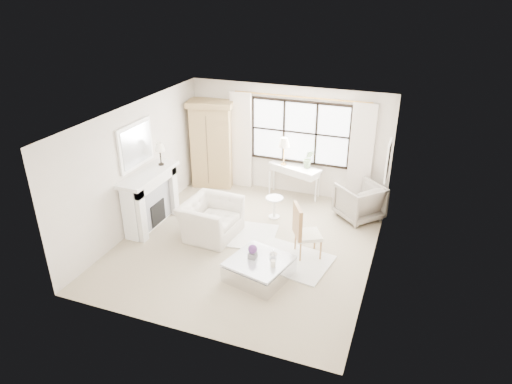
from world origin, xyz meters
TOP-DOWN VIEW (x-y plane):
  - floor at (0.00, 0.00)m, footprint 5.50×5.50m
  - ceiling at (0.00, 0.00)m, footprint 5.50×5.50m
  - wall_back at (0.00, 2.75)m, footprint 5.00×0.00m
  - wall_front at (0.00, -2.75)m, footprint 5.00×0.00m
  - wall_left at (-2.50, 0.00)m, footprint 0.00×5.50m
  - wall_right at (2.50, 0.00)m, footprint 0.00×5.50m
  - window_pane at (0.30, 2.73)m, footprint 2.40×0.02m
  - window_frame at (0.30, 2.72)m, footprint 2.50×0.04m
  - curtain_rod at (0.30, 2.67)m, footprint 3.30×0.04m
  - curtain_left at (-1.20, 2.65)m, footprint 0.55×0.10m
  - curtain_right at (1.80, 2.65)m, footprint 0.55×0.10m
  - fireplace at (-2.27, 0.00)m, footprint 0.58×1.66m
  - mirror_frame at (-2.47, 0.00)m, footprint 0.05×1.15m
  - mirror_glass at (-2.44, 0.00)m, footprint 0.02×1.00m
  - art_frame at (2.47, 1.70)m, footprint 0.04×0.62m
  - art_canvas at (2.45, 1.70)m, footprint 0.01×0.52m
  - mantel_lamp at (-2.20, 0.47)m, footprint 0.22×0.22m
  - armoire at (-1.92, 2.46)m, footprint 1.24×0.92m
  - console_table at (0.26, 2.52)m, footprint 1.38×0.86m
  - console_lamp at (-0.03, 2.52)m, footprint 0.28×0.28m
  - orchid_plant at (0.59, 2.53)m, footprint 0.28×0.24m
  - side_table at (0.16, 1.26)m, footprint 0.40×0.40m
  - rug_left at (-0.31, 0.27)m, footprint 1.69×1.30m
  - rug_right at (1.01, -0.30)m, footprint 1.67×1.36m
  - club_armchair at (-0.84, 0.05)m, footprint 1.12×1.26m
  - wingback_chair at (1.96, 1.92)m, footprint 1.26×1.26m
  - french_chair at (1.25, -0.00)m, footprint 0.66×0.66m
  - coffee_table at (0.63, -1.02)m, footprint 1.21×1.21m
  - planter_box at (0.50, -1.00)m, footprint 0.15×0.15m
  - planter_flowers at (0.50, -1.00)m, footprint 0.17×0.17m
  - pillar_candle at (0.93, -1.12)m, footprint 0.09×0.09m
  - coffee_vase at (0.84, -0.84)m, footprint 0.15×0.15m

SIDE VIEW (x-z plane):
  - floor at x=0.00m, z-range 0.00..0.00m
  - rug_left at x=-0.31m, z-range 0.00..0.03m
  - rug_right at x=1.01m, z-range 0.00..0.03m
  - coffee_table at x=0.63m, z-range -0.01..0.37m
  - french_chair at x=1.25m, z-range -0.23..0.85m
  - side_table at x=0.16m, z-range 0.08..0.58m
  - club_armchair at x=-0.84m, z-range 0.00..0.78m
  - console_table at x=0.26m, z-range 0.00..0.80m
  - wingback_chair at x=1.96m, z-range 0.00..0.82m
  - planter_box at x=0.50m, z-range 0.38..0.49m
  - pillar_candle at x=0.93m, z-range 0.38..0.50m
  - coffee_vase at x=0.84m, z-range 0.38..0.53m
  - planter_flowers at x=0.50m, z-range 0.49..0.65m
  - fireplace at x=-2.27m, z-range 0.02..1.28m
  - orchid_plant at x=0.59m, z-range 0.80..1.25m
  - armoire at x=-1.92m, z-range 0.02..2.26m
  - curtain_left at x=-1.20m, z-range 0.00..2.47m
  - curtain_right at x=1.80m, z-range 0.00..2.47m
  - wall_left at x=-2.50m, z-range -1.40..4.10m
  - wall_right at x=2.50m, z-range -1.40..4.10m
  - wall_back at x=0.00m, z-range -1.15..3.85m
  - wall_front at x=0.00m, z-range -1.15..3.85m
  - console_lamp at x=-0.03m, z-range 1.01..1.70m
  - art_frame at x=2.47m, z-range 1.14..1.96m
  - art_canvas at x=2.45m, z-range 1.19..1.91m
  - window_pane at x=0.30m, z-range 0.85..2.35m
  - window_frame at x=0.30m, z-range 0.85..2.35m
  - mantel_lamp at x=-2.20m, z-range 1.40..1.91m
  - mirror_frame at x=-2.47m, z-range 1.37..2.31m
  - mirror_glass at x=-2.44m, z-range 1.44..2.24m
  - curtain_rod at x=0.30m, z-range 2.45..2.49m
  - ceiling at x=0.00m, z-range 2.70..2.70m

